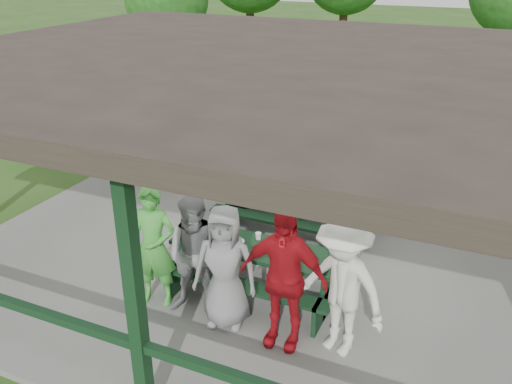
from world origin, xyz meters
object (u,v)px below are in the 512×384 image
at_px(contestant_red, 283,278).
at_px(spectator_grey, 375,182).
at_px(picnic_table_far, 291,205).
at_px(farm_trailer, 327,87).
at_px(spectator_lblue, 289,171).
at_px(contestant_white_fedora, 342,287).
at_px(picnic_table_near, 258,263).
at_px(contestant_green, 154,247).
at_px(contestant_grey_mid, 225,267).
at_px(pickup_truck, 498,118).
at_px(spectator_blue, 244,150).
at_px(contestant_grey_left, 197,256).

relative_size(contestant_red, spectator_grey, 1.14).
height_order(picnic_table_far, farm_trailer, farm_trailer).
xyz_separation_m(picnic_table_far, spectator_lblue, (-0.38, 0.88, 0.26)).
bearing_deg(spectator_lblue, contestant_white_fedora, 99.08).
relative_size(picnic_table_far, farm_trailer, 0.62).
xyz_separation_m(picnic_table_near, contestant_green, (-1.21, -0.82, 0.42)).
bearing_deg(farm_trailer, picnic_table_far, -71.31).
height_order(spectator_grey, farm_trailer, spectator_grey).
bearing_deg(picnic_table_near, contestant_grey_mid, -96.40).
relative_size(picnic_table_far, contestant_white_fedora, 1.32).
relative_size(contestant_grey_mid, pickup_truck, 0.33).
xyz_separation_m(picnic_table_near, pickup_truck, (2.92, 8.80, 0.15)).
relative_size(contestant_red, spectator_lblue, 1.30).
height_order(contestant_grey_mid, spectator_blue, spectator_blue).
distance_m(picnic_table_far, contestant_white_fedora, 3.27).
xyz_separation_m(pickup_truck, farm_trailer, (-5.12, 1.58, -0.01)).
height_order(picnic_table_near, contestant_green, contestant_green).
bearing_deg(spectator_lblue, farm_trailer, -98.79).
distance_m(spectator_lblue, pickup_truck, 6.91).
bearing_deg(pickup_truck, spectator_grey, 166.24).
xyz_separation_m(contestant_green, spectator_lblue, (0.57, 3.70, -0.16)).
bearing_deg(contestant_white_fedora, pickup_truck, 98.62).
height_order(contestant_red, spectator_lblue, contestant_red).
xyz_separation_m(contestant_green, contestant_red, (1.95, -0.09, 0.06)).
xyz_separation_m(picnic_table_far, spectator_grey, (1.29, 0.80, 0.37)).
xyz_separation_m(picnic_table_near, farm_trailer, (-2.20, 10.38, 0.13)).
relative_size(picnic_table_near, farm_trailer, 0.62).
bearing_deg(spectator_lblue, contestant_green, 60.61).
distance_m(contestant_white_fedora, spectator_blue, 5.15).
height_order(picnic_table_near, spectator_lblue, spectator_lblue).
distance_m(picnic_table_near, spectator_blue, 3.75).
xyz_separation_m(contestant_grey_left, contestant_red, (1.28, -0.12, 0.07)).
xyz_separation_m(contestant_grey_mid, farm_trailer, (-2.10, 11.23, -0.26)).
height_order(contestant_green, contestant_grey_mid, contestant_green).
bearing_deg(pickup_truck, farm_trailer, 76.50).
xyz_separation_m(picnic_table_far, pickup_truck, (3.17, 6.80, 0.15)).
xyz_separation_m(contestant_grey_mid, spectator_blue, (-1.67, 4.13, 0.01)).
relative_size(picnic_table_near, contestant_grey_left, 1.43).
distance_m(pickup_truck, farm_trailer, 5.35).
bearing_deg(picnic_table_near, contestant_green, -145.81).
distance_m(picnic_table_near, contestant_green, 1.52).
relative_size(contestant_green, contestant_red, 0.94).
bearing_deg(contestant_white_fedora, picnic_table_far, 138.91).
relative_size(picnic_table_far, pickup_truck, 0.49).
relative_size(picnic_table_near, spectator_lblue, 1.72).
relative_size(picnic_table_near, spectator_grey, 1.51).
xyz_separation_m(spectator_lblue, spectator_blue, (-1.13, 0.40, 0.14)).
distance_m(picnic_table_near, contestant_grey_mid, 0.94).
bearing_deg(contestant_green, contestant_grey_mid, -13.76).
distance_m(picnic_table_far, contestant_grey_left, 2.83).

